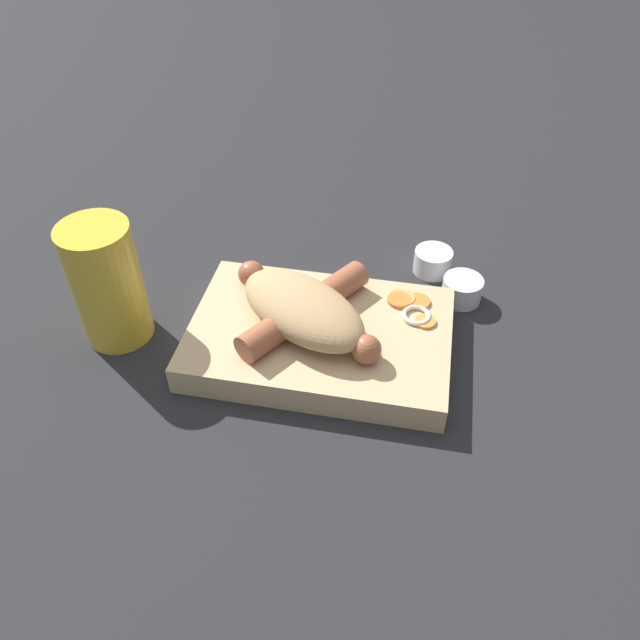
% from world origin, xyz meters
% --- Properties ---
extents(ground_plane, '(3.00, 3.00, 0.00)m').
position_xyz_m(ground_plane, '(0.00, 0.00, 0.00)').
color(ground_plane, '#232326').
extents(food_tray, '(0.27, 0.18, 0.03)m').
position_xyz_m(food_tray, '(0.00, 0.00, 0.02)').
color(food_tray, tan).
rests_on(food_tray, ground_plane).
extents(bread_roll, '(0.17, 0.15, 0.05)m').
position_xyz_m(bread_roll, '(-0.02, 0.00, 0.05)').
color(bread_roll, tan).
rests_on(bread_roll, food_tray).
extents(sausage, '(0.17, 0.16, 0.03)m').
position_xyz_m(sausage, '(-0.02, 0.01, 0.05)').
color(sausage, '#9E5638').
rests_on(sausage, food_tray).
extents(pickled_veggies, '(0.06, 0.06, 0.01)m').
position_xyz_m(pickled_veggies, '(0.09, 0.05, 0.03)').
color(pickled_veggies, orange).
rests_on(pickled_veggies, food_tray).
extents(condiment_cup_near, '(0.05, 0.05, 0.03)m').
position_xyz_m(condiment_cup_near, '(0.15, 0.11, 0.01)').
color(condiment_cup_near, silver).
rests_on(condiment_cup_near, ground_plane).
extents(condiment_cup_far, '(0.05, 0.05, 0.03)m').
position_xyz_m(condiment_cup_far, '(0.11, 0.16, 0.01)').
color(condiment_cup_far, silver).
rests_on(condiment_cup_far, ground_plane).
extents(drink_glass, '(0.07, 0.07, 0.14)m').
position_xyz_m(drink_glass, '(-0.22, -0.02, 0.07)').
color(drink_glass, gold).
rests_on(drink_glass, ground_plane).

